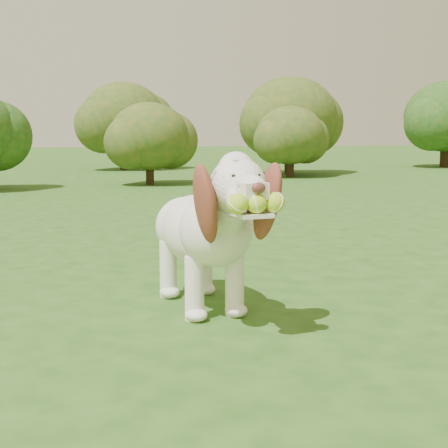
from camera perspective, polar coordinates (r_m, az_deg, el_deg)
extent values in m
plane|color=#244A15|center=(3.28, -11.94, -8.43)|extent=(80.00, 80.00, 0.00)
ellipsoid|color=white|center=(3.37, -2.32, -0.59)|extent=(0.44, 0.75, 0.38)
ellipsoid|color=white|center=(3.11, -0.72, -0.52)|extent=(0.40, 0.40, 0.37)
ellipsoid|color=white|center=(3.61, -3.60, -0.19)|extent=(0.37, 0.37, 0.34)
cylinder|color=white|center=(2.97, 0.23, 0.96)|extent=(0.22, 0.31, 0.29)
sphere|color=white|center=(2.82, 1.27, 3.47)|extent=(0.29, 0.29, 0.26)
sphere|color=white|center=(2.83, 1.11, 4.94)|extent=(0.19, 0.19, 0.17)
cube|color=white|center=(2.68, 2.46, 3.11)|extent=(0.12, 0.16, 0.07)
ellipsoid|color=#592D28|center=(2.61, 3.18, 3.31)|extent=(0.07, 0.05, 0.05)
cube|color=white|center=(2.68, 2.59, 0.87)|extent=(0.16, 0.18, 0.02)
ellipsoid|color=brown|center=(2.78, -1.73, 1.83)|extent=(0.16, 0.26, 0.40)
ellipsoid|color=brown|center=(2.90, 3.98, 2.07)|extent=(0.16, 0.25, 0.40)
cylinder|color=white|center=(3.75, -4.30, 0.79)|extent=(0.08, 0.19, 0.14)
cylinder|color=white|center=(3.15, -2.72, -5.87)|extent=(0.11, 0.11, 0.33)
cylinder|color=white|center=(3.23, 0.98, -5.54)|extent=(0.11, 0.11, 0.33)
cylinder|color=white|center=(3.60, -5.12, -4.11)|extent=(0.11, 0.11, 0.33)
cylinder|color=white|center=(3.66, -1.83, -3.86)|extent=(0.11, 0.11, 0.33)
sphere|color=#B0D32D|center=(2.60, 1.26, 1.84)|extent=(0.10, 0.10, 0.09)
sphere|color=#B0D32D|center=(2.63, 2.97, 1.91)|extent=(0.10, 0.10, 0.09)
sphere|color=#B0D32D|center=(2.67, 4.64, 1.98)|extent=(0.10, 0.10, 0.09)
cylinder|color=#382314|center=(11.49, -6.79, 4.78)|extent=(0.15, 0.15, 0.48)
ellipsoid|color=#154618|center=(11.47, -6.85, 7.97)|extent=(1.44, 1.44, 1.22)
cylinder|color=#382314|center=(14.47, 5.99, 5.96)|extent=(0.22, 0.22, 0.71)
ellipsoid|color=#154618|center=(14.47, 6.05, 9.72)|extent=(2.13, 2.13, 1.81)
cylinder|color=#382314|center=(18.39, 19.51, 6.10)|extent=(0.24, 0.24, 0.76)
ellipsoid|color=#154618|center=(18.39, 19.66, 9.24)|extent=(2.27, 2.27, 1.93)
cylinder|color=#382314|center=(13.44, 6.03, 5.31)|extent=(0.15, 0.15, 0.49)
ellipsoid|color=#154618|center=(13.43, 6.07, 8.07)|extent=(1.46, 1.46, 1.24)
cylinder|color=#382314|center=(16.31, -9.11, 6.17)|extent=(0.22, 0.22, 0.72)
ellipsoid|color=#154618|center=(16.30, -9.19, 9.52)|extent=(2.15, 2.15, 1.82)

